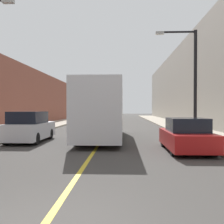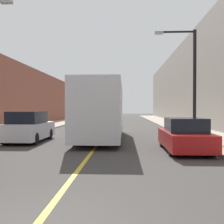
{
  "view_description": "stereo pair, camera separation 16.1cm",
  "coord_description": "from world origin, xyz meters",
  "px_view_note": "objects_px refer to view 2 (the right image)",
  "views": [
    {
      "loc": [
        1.35,
        -4.01,
        2.0
      ],
      "look_at": [
        0.35,
        19.55,
        1.69
      ],
      "focal_mm": 42.0,
      "sensor_mm": 36.0,
      "label": 1
    },
    {
      "loc": [
        1.51,
        -4.0,
        2.0
      ],
      "look_at": [
        0.35,
        19.55,
        1.69
      ],
      "focal_mm": 42.0,
      "sensor_mm": 36.0,
      "label": 2
    }
  ],
  "objects_px": {
    "parked_suv_left": "(29,128)",
    "car_right_near": "(185,136)",
    "bus": "(102,110)",
    "street_lamp_right": "(191,76)"
  },
  "relations": [
    {
      "from": "parked_suv_left",
      "to": "car_right_near",
      "type": "bearing_deg",
      "value": -19.9
    },
    {
      "from": "parked_suv_left",
      "to": "street_lamp_right",
      "type": "relative_size",
      "value": 0.67
    },
    {
      "from": "bus",
      "to": "car_right_near",
      "type": "xyz_separation_m",
      "value": [
        4.28,
        -4.83,
        -1.19
      ]
    },
    {
      "from": "parked_suv_left",
      "to": "street_lamp_right",
      "type": "xyz_separation_m",
      "value": [
        9.77,
        0.64,
        3.11
      ]
    },
    {
      "from": "bus",
      "to": "street_lamp_right",
      "type": "relative_size",
      "value": 1.57
    },
    {
      "from": "bus",
      "to": "parked_suv_left",
      "type": "relative_size",
      "value": 2.33
    },
    {
      "from": "bus",
      "to": "street_lamp_right",
      "type": "bearing_deg",
      "value": -11.24
    },
    {
      "from": "car_right_near",
      "to": "street_lamp_right",
      "type": "height_order",
      "value": "street_lamp_right"
    },
    {
      "from": "street_lamp_right",
      "to": "parked_suv_left",
      "type": "bearing_deg",
      "value": -176.25
    },
    {
      "from": "street_lamp_right",
      "to": "bus",
      "type": "bearing_deg",
      "value": 168.76
    }
  ]
}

